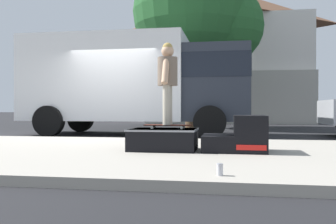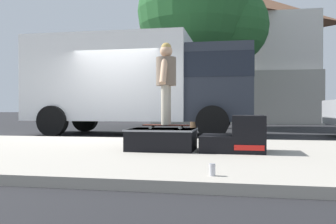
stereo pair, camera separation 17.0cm
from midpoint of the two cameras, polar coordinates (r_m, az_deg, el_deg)
The scene contains 10 objects.
ground_plane at distance 9.57m, azimuth -9.64°, elevation -4.35°, with size 140.00×140.00×0.00m, color black.
sidewalk_slab at distance 6.84m, azimuth -18.47°, elevation -5.80°, with size 50.00×5.00×0.12m, color #A8A093.
skate_box at distance 6.12m, azimuth -0.15°, elevation -4.16°, with size 1.11×0.83×0.35m.
kicker_ramp at distance 6.01m, azimuth 11.71°, elevation -3.77°, with size 1.01×0.78×0.58m.
skateboard at distance 6.11m, azimuth 0.51°, elevation -2.10°, with size 0.78×0.22×0.07m.
skater_kid at distance 6.13m, azimuth 0.51°, elevation 5.56°, with size 0.33×0.70×1.37m.
soda_can at distance 3.84m, azimuth 8.17°, elevation -8.88°, with size 0.07×0.07×0.13m.
box_truck at distance 11.54m, azimuth -3.86°, elevation 4.94°, with size 6.91×2.63×3.05m.
street_tree_main at distance 15.93m, azimuth 5.88°, elevation 14.73°, with size 5.46×4.96×7.36m.
house_behind at distance 23.90m, azimuth 10.55°, elevation 8.76°, with size 9.54×8.22×8.40m.
Camera 2 is at (3.41, -8.92, 0.81)m, focal length 39.15 mm.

